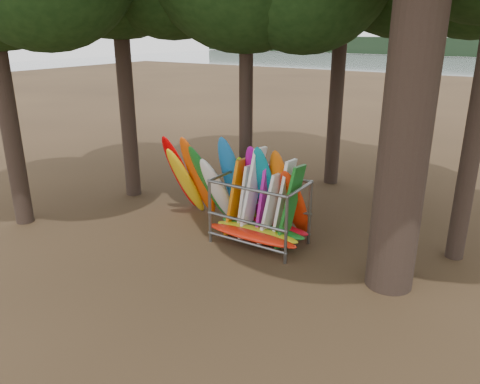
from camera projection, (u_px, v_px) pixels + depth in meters
The scene contains 3 objects.
ground at pixel (219, 254), 13.35m from camera, with size 120.00×120.00×0.00m, color #47331E.
kayak_row at pixel (231, 186), 14.81m from camera, with size 5.16×1.99×3.20m.
storage_rack at pixel (260, 214), 13.78m from camera, with size 2.96×1.50×2.92m.
Camera 1 is at (7.02, -9.75, 6.11)m, focal length 35.00 mm.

